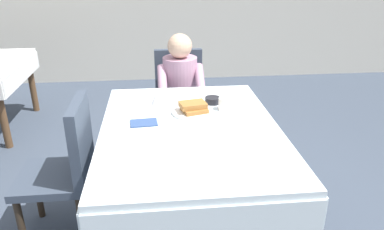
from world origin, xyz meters
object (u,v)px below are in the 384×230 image
(dining_table_main, at_px, (190,139))
(syrup_pitcher, at_px, (156,99))
(fork_left_of_plate, at_px, (164,115))
(knife_right_of_plate, at_px, (221,113))
(diner_person, at_px, (180,85))
(spoon_near_edge, at_px, (205,135))
(chair_left_side, at_px, (67,162))
(breakfast_stack, at_px, (193,107))
(chair_diner, at_px, (179,94))
(cup_coffee, at_px, (224,104))
(plate_breakfast, at_px, (193,112))
(bowl_butter, at_px, (213,100))

(dining_table_main, distance_m, syrup_pitcher, 0.47)
(fork_left_of_plate, bearing_deg, knife_right_of_plate, -92.27)
(diner_person, relative_size, spoon_near_edge, 7.47)
(dining_table_main, relative_size, chair_left_side, 1.64)
(dining_table_main, xyz_separation_m, knife_right_of_plate, (0.23, 0.19, 0.09))
(chair_left_side, distance_m, breakfast_stack, 0.88)
(chair_diner, distance_m, cup_coffee, 0.98)
(dining_table_main, bearing_deg, breakfast_stack, 78.13)
(plate_breakfast, bearing_deg, fork_left_of_plate, -173.99)
(chair_diner, bearing_deg, plate_breakfast, 91.40)
(cup_coffee, relative_size, bowl_butter, 1.03)
(chair_diner, relative_size, spoon_near_edge, 6.20)
(cup_coffee, xyz_separation_m, bowl_butter, (-0.06, 0.13, -0.02))
(syrup_pitcher, bearing_deg, breakfast_stack, -38.95)
(syrup_pitcher, relative_size, knife_right_of_plate, 0.40)
(plate_breakfast, xyz_separation_m, knife_right_of_plate, (0.19, -0.02, -0.01))
(syrup_pitcher, height_order, knife_right_of_plate, syrup_pitcher)
(plate_breakfast, height_order, breakfast_stack, breakfast_stack)
(chair_diner, relative_size, bowl_butter, 8.45)
(plate_breakfast, distance_m, bowl_butter, 0.23)
(plate_breakfast, distance_m, syrup_pitcher, 0.31)
(syrup_pitcher, bearing_deg, diner_person, 70.35)
(dining_table_main, distance_m, breakfast_stack, 0.25)
(chair_diner, distance_m, knife_right_of_plate, 1.02)
(chair_diner, bearing_deg, dining_table_main, 89.31)
(dining_table_main, xyz_separation_m, diner_person, (0.01, 1.01, 0.02))
(cup_coffee, bearing_deg, syrup_pitcher, 161.35)
(chair_left_side, bearing_deg, bowl_butter, -68.67)
(breakfast_stack, xyz_separation_m, fork_left_of_plate, (-0.20, -0.02, -0.04))
(chair_left_side, bearing_deg, cup_coffee, -76.34)
(breakfast_stack, height_order, spoon_near_edge, breakfast_stack)
(plate_breakfast, distance_m, fork_left_of_plate, 0.19)
(dining_table_main, bearing_deg, cup_coffee, 43.87)
(plate_breakfast, relative_size, bowl_butter, 2.55)
(chair_left_side, relative_size, plate_breakfast, 3.32)
(diner_person, height_order, knife_right_of_plate, diner_person)
(cup_coffee, bearing_deg, diner_person, 107.90)
(chair_left_side, xyz_separation_m, knife_right_of_plate, (1.00, 0.19, 0.21))
(chair_diner, xyz_separation_m, knife_right_of_plate, (0.21, -0.98, 0.21))
(fork_left_of_plate, bearing_deg, chair_left_side, 104.97)
(dining_table_main, xyz_separation_m, chair_left_side, (-0.77, 0.00, -0.12))
(diner_person, distance_m, spoon_near_edge, 1.15)
(chair_diner, xyz_separation_m, breakfast_stack, (0.03, -0.96, 0.26))
(chair_diner, xyz_separation_m, fork_left_of_plate, (-0.17, -0.98, 0.21))
(chair_left_side, xyz_separation_m, syrup_pitcher, (0.57, 0.41, 0.25))
(chair_diner, height_order, bowl_butter, chair_diner)
(dining_table_main, xyz_separation_m, chair_diner, (0.01, 1.17, -0.12))
(plate_breakfast, distance_m, spoon_near_edge, 0.34)
(dining_table_main, xyz_separation_m, breakfast_stack, (0.04, 0.21, 0.14))
(chair_left_side, xyz_separation_m, breakfast_stack, (0.81, 0.21, 0.26))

